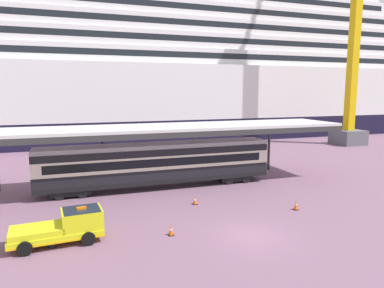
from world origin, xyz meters
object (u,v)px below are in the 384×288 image
Objects in this scene: traffic_cone_mid at (171,230)px; dockside_crane at (360,16)px; quay_bollard at (52,239)px; cruise_ship at (137,68)px; service_truck at (66,226)px; traffic_cone_near at (296,205)px; traffic_cone_far at (195,201)px; train_carriage at (158,163)px.

dockside_crane is (38.86, 26.61, 20.28)m from traffic_cone_mid.
traffic_cone_mid is 0.65× the size of quay_bollard.
service_truck is (-13.62, -50.40, -12.23)m from cruise_ship.
service_truck is 16.25m from traffic_cone_near.
dockside_crane is at bearing 34.40° from traffic_cone_mid.
cruise_ship is at bearing 81.69° from traffic_cone_mid.
traffic_cone_mid is 6.88m from quay_bollard.
traffic_cone_mid is at bearing -171.57° from traffic_cone_near.
traffic_cone_mid is at bearing -145.60° from dockside_crane.
service_truck reaches higher than quay_bollard.
traffic_cone_near is at bearing -28.73° from traffic_cone_far.
cruise_ship is 53.62m from service_truck.
traffic_cone_mid is at bearing -9.99° from service_truck.
quay_bollard is (-10.27, -4.60, 0.21)m from traffic_cone_far.
train_carriage is (-5.70, -40.57, -10.92)m from cruise_ship.
traffic_cone_far is at bearing -95.07° from cruise_ship.
cruise_ship is 53.60m from traffic_cone_mid.
traffic_cone_mid is 51.28m from dockside_crane.
quay_bollard is (-45.71, -26.03, -20.08)m from dockside_crane.
train_carriage is 21.94× the size of quay_bollard.
train_carriage is at bearing 49.96° from quay_bollard.
quay_bollard reaches higher than traffic_cone_far.
cruise_ship is at bearing 82.00° from train_carriage.
dockside_crane is at bearing -38.42° from cruise_ship.
service_truck is at bearing -156.64° from traffic_cone_far.
quay_bollard is at bearing -146.82° from service_truck.
quay_bollard is (-6.85, 0.58, 0.21)m from traffic_cone_mid.
dockside_crane is at bearing 31.15° from traffic_cone_far.
cruise_ship is at bearing 93.00° from traffic_cone_near.
traffic_cone_far is 46.12m from dockside_crane.
traffic_cone_near reaches higher than traffic_cone_mid.
dockside_crane is (31.34, -24.86, 7.37)m from cruise_ship.
service_truck reaches higher than traffic_cone_near.
train_carriage is 12.69m from service_truck.
quay_bollard is (-0.76, -0.49, -0.47)m from service_truck.
traffic_cone_near is at bearing -138.84° from dockside_crane.
service_truck is 8.50× the size of traffic_cone_mid.
quay_bollard is (-8.67, -10.32, -1.79)m from train_carriage.
cruise_ship is 211.25× the size of traffic_cone_far.
dockside_crane reaches higher than train_carriage.
traffic_cone_far is 0.01× the size of dockside_crane.
quay_bollard is at bearing -105.77° from cruise_ship.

